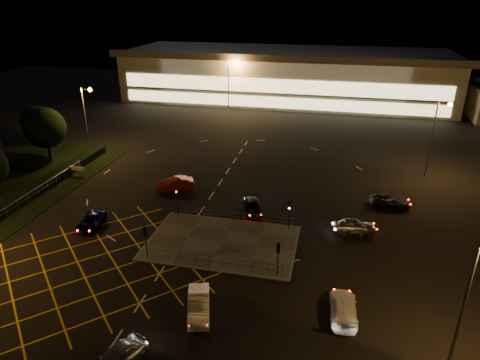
% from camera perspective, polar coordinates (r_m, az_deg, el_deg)
% --- Properties ---
extents(ground, '(180.00, 180.00, 0.00)m').
position_cam_1_polar(ground, '(44.28, -4.25, -6.72)').
color(ground, black).
rests_on(ground, ground).
extents(pedestrian_island, '(14.00, 9.00, 0.12)m').
position_cam_1_polar(pedestrian_island, '(42.12, -2.41, -8.31)').
color(pedestrian_island, '#4C4944').
rests_on(pedestrian_island, ground).
extents(grass_verge, '(18.00, 30.00, 0.08)m').
position_cam_1_polar(grass_verge, '(62.19, -28.04, -0.27)').
color(grass_verge, black).
rests_on(grass_verge, ground).
extents(hedge, '(2.00, 26.00, 1.00)m').
position_cam_1_polar(hedge, '(58.95, -24.41, -0.31)').
color(hedge, black).
rests_on(hedge, ground).
extents(supermarket, '(72.00, 26.50, 10.50)m').
position_cam_1_polar(supermarket, '(100.50, 6.16, 13.80)').
color(supermarket, beige).
rests_on(supermarket, ground).
extents(streetlight_se, '(1.78, 0.56, 10.03)m').
position_cam_1_polar(streetlight_se, '(28.81, 28.90, -13.00)').
color(streetlight_se, slate).
rests_on(streetlight_se, ground).
extents(streetlight_nw, '(1.78, 0.56, 10.03)m').
position_cam_1_polar(streetlight_nw, '(66.69, -19.72, 8.61)').
color(streetlight_nw, slate).
rests_on(streetlight_nw, ground).
extents(streetlight_ne, '(1.78, 0.56, 10.03)m').
position_cam_1_polar(streetlight_ne, '(59.97, 24.80, 6.21)').
color(streetlight_ne, slate).
rests_on(streetlight_ne, ground).
extents(streetlight_far_left, '(1.78, 0.56, 10.03)m').
position_cam_1_polar(streetlight_far_left, '(88.45, -1.30, 13.40)').
color(streetlight_far_left, slate).
rests_on(streetlight_far_left, ground).
extents(streetlight_far_right, '(1.78, 0.56, 10.03)m').
position_cam_1_polar(streetlight_far_right, '(89.83, 25.20, 11.37)').
color(streetlight_far_right, slate).
rests_on(streetlight_far_right, ground).
extents(signal_sw, '(0.28, 0.30, 3.15)m').
position_cam_1_polar(signal_sw, '(39.61, -12.48, -7.26)').
color(signal_sw, black).
rests_on(signal_sw, pedestrian_island).
extents(signal_se, '(0.28, 0.30, 3.15)m').
position_cam_1_polar(signal_se, '(36.58, 5.11, -9.56)').
color(signal_se, black).
rests_on(signal_se, pedestrian_island).
extents(signal_nw, '(0.28, 0.30, 3.15)m').
position_cam_1_polar(signal_nw, '(46.03, -8.40, -2.34)').
color(signal_nw, black).
rests_on(signal_nw, pedestrian_island).
extents(signal_ne, '(0.28, 0.30, 3.15)m').
position_cam_1_polar(signal_ne, '(43.45, 6.60, -3.89)').
color(signal_ne, black).
rests_on(signal_ne, pedestrian_island).
extents(tree_c, '(5.76, 5.76, 7.84)m').
position_cam_1_polar(tree_c, '(66.44, -24.57, 6.34)').
color(tree_c, black).
rests_on(tree_c, ground).
extents(tree_d, '(4.68, 4.68, 6.37)m').
position_cam_1_polar(tree_d, '(74.83, -25.52, 7.19)').
color(tree_d, black).
rests_on(tree_d, ground).
extents(car_near_silver, '(3.10, 4.72, 1.49)m').
position_cam_1_polar(car_near_silver, '(30.90, -16.19, -21.92)').
color(car_near_silver, '#999BA0').
rests_on(car_near_silver, ground).
extents(car_queue_white, '(2.85, 4.82, 1.50)m').
position_cam_1_polar(car_queue_white, '(33.78, -5.54, -16.23)').
color(car_queue_white, white).
rests_on(car_queue_white, ground).
extents(car_left_blue, '(2.80, 4.72, 1.23)m').
position_cam_1_polar(car_left_blue, '(47.20, -19.24, -5.20)').
color(car_left_blue, '#0C0B46').
rests_on(car_left_blue, ground).
extents(car_far_dkgrey, '(3.06, 4.68, 1.26)m').
position_cam_1_polar(car_far_dkgrey, '(47.44, 1.71, -3.59)').
color(car_far_dkgrey, black).
rests_on(car_far_dkgrey, ground).
extents(car_right_silver, '(4.49, 2.52, 1.44)m').
position_cam_1_polar(car_right_silver, '(45.07, 15.04, -5.91)').
color(car_right_silver, '#9B9CA2').
rests_on(car_right_silver, ground).
extents(car_circ_red, '(4.82, 3.71, 1.53)m').
position_cam_1_polar(car_circ_red, '(53.37, -8.67, -0.47)').
color(car_circ_red, maroon).
rests_on(car_circ_red, ground).
extents(car_east_grey, '(4.64, 2.37, 1.26)m').
position_cam_1_polar(car_east_grey, '(51.61, 19.39, -2.67)').
color(car_east_grey, black).
rests_on(car_east_grey, ground).
extents(car_approach_white, '(2.26, 4.96, 1.41)m').
position_cam_1_polar(car_approach_white, '(34.33, 13.61, -16.24)').
color(car_approach_white, silver).
rests_on(car_approach_white, ground).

